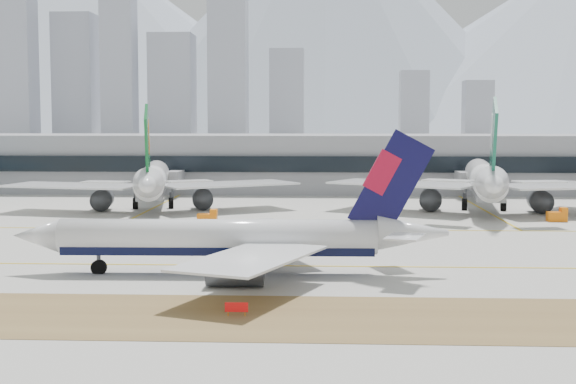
# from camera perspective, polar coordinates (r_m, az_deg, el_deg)

# --- Properties ---
(ground) EXTENTS (3000.00, 3000.00, 0.00)m
(ground) POSITION_cam_1_polar(r_m,az_deg,el_deg) (107.55, 1.16, -4.82)
(ground) COLOR #A9A79F
(ground) RESTS_ON ground
(taxiing_airliner) EXTENTS (52.64, 45.82, 17.71)m
(taxiing_airliner) POSITION_cam_1_polar(r_m,az_deg,el_deg) (96.73, -3.86, -3.37)
(taxiing_airliner) COLOR white
(taxiing_airliner) RESTS_ON ground
(widebody_eva) EXTENTS (60.79, 60.20, 21.99)m
(widebody_eva) POSITION_cam_1_polar(r_m,az_deg,el_deg) (171.56, -9.60, 0.73)
(widebody_eva) COLOR white
(widebody_eva) RESTS_ON ground
(widebody_cathay) EXTENTS (64.45, 63.56, 23.16)m
(widebody_cathay) POSITION_cam_1_polar(r_m,az_deg,el_deg) (170.62, 13.81, 0.74)
(widebody_cathay) COLOR white
(widebody_cathay) RESTS_ON ground
(terminal) EXTENTS (280.00, 43.10, 15.00)m
(terminal) POSITION_cam_1_polar(r_m,az_deg,el_deg) (221.07, 1.98, 2.16)
(terminal) COLOR gray
(terminal) RESTS_ON ground
(hold_sign_left) EXTENTS (2.20, 0.15, 1.35)m
(hold_sign_left) POSITION_cam_1_polar(r_m,az_deg,el_deg) (76.42, -3.68, -8.19)
(hold_sign_left) COLOR red
(hold_sign_left) RESTS_ON ground
(gse_c) EXTENTS (3.55, 2.00, 2.60)m
(gse_c) POSITION_cam_1_polar(r_m,az_deg,el_deg) (156.65, 18.63, -1.62)
(gse_c) COLOR orange
(gse_c) RESTS_ON ground
(gse_b) EXTENTS (3.55, 2.00, 2.60)m
(gse_b) POSITION_cam_1_polar(r_m,az_deg,el_deg) (146.14, -5.70, -1.83)
(gse_b) COLOR orange
(gse_b) RESTS_ON ground
(city_skyline) EXTENTS (342.00, 49.80, 140.00)m
(city_skyline) POSITION_cam_1_polar(r_m,az_deg,el_deg) (570.90, -8.43, 8.06)
(city_skyline) COLOR #9498A8
(city_skyline) RESTS_ON ground
(mountain_ridge) EXTENTS (2830.00, 1120.00, 470.00)m
(mountain_ridge) POSITION_cam_1_polar(r_m,az_deg,el_deg) (1519.23, 3.93, 11.11)
(mountain_ridge) COLOR #9EA8B7
(mountain_ridge) RESTS_ON ground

